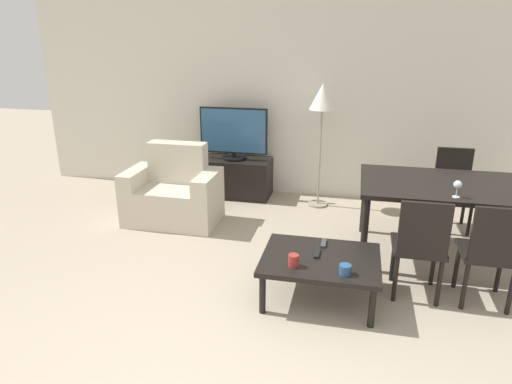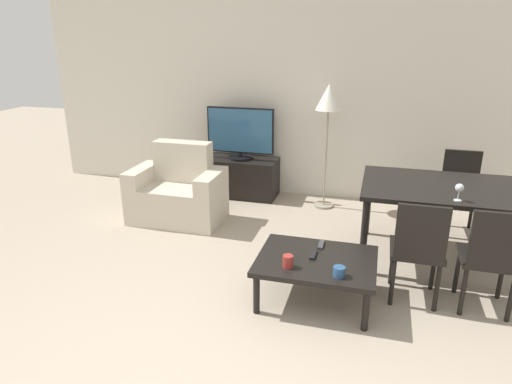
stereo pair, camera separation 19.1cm
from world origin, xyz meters
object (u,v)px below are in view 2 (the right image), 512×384
object	(u,v)px
dining_chair_near	(418,247)
remote_secondary	(313,255)
coffee_table	(316,263)
cup_colored_far	(339,272)
wine_glass_left	(459,189)
armchair	(178,193)
dining_chair_near_right	(491,255)
tv_stand	(241,177)
dining_table	(445,194)
dining_chair_far	(460,188)
cup_white_near	(288,261)
floor_lamp	(329,104)
tv	(240,134)
remote_primary	(321,245)

from	to	relation	value
dining_chair_near	remote_secondary	world-z (taller)	dining_chair_near
coffee_table	cup_colored_far	size ratio (longest dim) A/B	10.43
coffee_table	wine_glass_left	distance (m)	1.30
armchair	dining_chair_near	distance (m)	2.70
dining_chair_near_right	cup_colored_far	size ratio (longest dim) A/B	9.76
tv_stand	dining_chair_near	bearing A→B (deg)	-44.84
dining_table	cup_colored_far	world-z (taller)	dining_table
armchair	dining_chair_far	world-z (taller)	armchair
armchair	cup_white_near	distance (m)	2.11
cup_white_near	remote_secondary	bearing A→B (deg)	55.67
cup_white_near	cup_colored_far	xyz separation A→B (m)	(0.38, -0.04, -0.01)
wine_glass_left	floor_lamp	bearing A→B (deg)	129.92
dining_chair_near	armchair	bearing A→B (deg)	156.79
dining_chair_near	tv	bearing A→B (deg)	135.20
tv_stand	dining_table	xyz separation A→B (m)	(2.30, -1.24, 0.41)
dining_table	dining_chair_near_right	world-z (taller)	dining_chair_near_right
dining_chair_near_right	remote_secondary	bearing A→B (deg)	-173.99
coffee_table	cup_colored_far	xyz separation A→B (m)	(0.19, -0.23, 0.08)
armchair	cup_white_near	size ratio (longest dim) A/B	10.60
tv	armchair	bearing A→B (deg)	-114.22
tv	dining_chair_near	xyz separation A→B (m)	(2.04, -2.03, -0.34)
floor_lamp	cup_colored_far	bearing A→B (deg)	-80.19
remote_secondary	cup_colored_far	size ratio (longest dim) A/B	1.71
dining_chair_far	remote_primary	world-z (taller)	dining_chair_far
tv_stand	dining_chair_near	xyz separation A→B (m)	(2.04, -2.03, 0.23)
dining_chair_near	remote_secondary	bearing A→B (deg)	-170.12
coffee_table	dining_chair_near_right	size ratio (longest dim) A/B	1.07
dining_chair_near_right	wine_glass_left	distance (m)	0.59
tv_stand	tv	world-z (taller)	tv
wine_glass_left	dining_table	bearing A→B (deg)	96.71
remote_secondary	wine_glass_left	xyz separation A→B (m)	(1.07, 0.56, 0.46)
dining_chair_near	dining_chair_far	xyz separation A→B (m)	(0.51, 1.59, 0.00)
tv_stand	cup_colored_far	size ratio (longest dim) A/B	10.68
tv_stand	cup_white_near	distance (m)	2.65
tv_stand	dining_chair_near_right	size ratio (longest dim) A/B	1.09
dining_table	dining_chair_near	xyz separation A→B (m)	(-0.25, -0.80, -0.18)
remote_primary	cup_colored_far	world-z (taller)	cup_colored_far
cup_white_near	dining_table	bearing A→B (deg)	44.36
dining_chair_near	dining_chair_far	bearing A→B (deg)	72.34
coffee_table	remote_secondary	xyz separation A→B (m)	(-0.03, 0.04, 0.05)
dining_chair_far	dining_chair_near_right	world-z (taller)	same
tv_stand	tv	xyz separation A→B (m)	(0.00, -0.00, 0.57)
dining_table	dining_chair_near_right	size ratio (longest dim) A/B	1.70
remote_secondary	cup_white_near	xyz separation A→B (m)	(-0.16, -0.23, 0.04)
tv_stand	dining_chair_near	distance (m)	2.89
wine_glass_left	dining_chair_near_right	bearing A→B (deg)	-63.62
tv_stand	remote_primary	bearing A→B (deg)	-56.56
floor_lamp	cup_colored_far	world-z (taller)	floor_lamp
cup_white_near	dining_chair_near_right	bearing A→B (deg)	14.16
tv_stand	dining_chair_near_right	distance (m)	3.27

